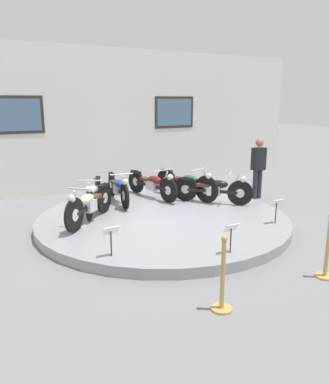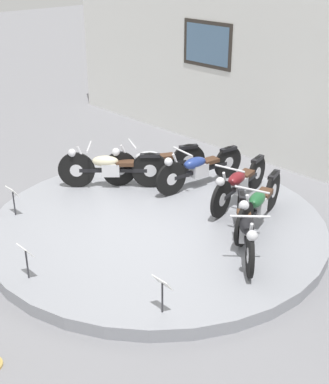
% 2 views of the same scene
% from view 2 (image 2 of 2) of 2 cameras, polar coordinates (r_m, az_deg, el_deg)
% --- Properties ---
extents(ground_plane, '(60.00, 60.00, 0.00)m').
position_cam_2_polar(ground_plane, '(8.83, -0.75, -4.17)').
color(ground_plane, slate).
extents(display_platform, '(5.46, 5.46, 0.19)m').
position_cam_2_polar(display_platform, '(8.79, -0.75, -3.63)').
color(display_platform, gray).
rests_on(display_platform, ground_plane).
extents(back_wall, '(14.00, 0.22, 4.15)m').
position_cam_2_polar(back_wall, '(10.93, 14.50, 12.48)').
color(back_wall, silver).
rests_on(back_wall, ground_plane).
extents(motorcycle_cream, '(1.44, 1.50, 0.82)m').
position_cam_2_polar(motorcycle_cream, '(9.83, -5.73, 2.67)').
color(motorcycle_cream, black).
rests_on(motorcycle_cream, display_platform).
extents(motorcycle_silver, '(0.93, 1.84, 0.81)m').
position_cam_2_polar(motorcycle_silver, '(10.04, -1.29, 3.24)').
color(motorcycle_silver, black).
rests_on(motorcycle_silver, display_platform).
extents(motorcycle_blue, '(0.54, 1.97, 0.79)m').
position_cam_2_polar(motorcycle_blue, '(9.83, 3.68, 2.63)').
color(motorcycle_blue, black).
rests_on(motorcycle_blue, display_platform).
extents(motorcycle_maroon, '(0.60, 1.94, 0.79)m').
position_cam_2_polar(motorcycle_maroon, '(9.27, 7.94, 1.00)').
color(motorcycle_maroon, black).
rests_on(motorcycle_maroon, display_platform).
extents(motorcycle_green, '(0.74, 1.94, 0.82)m').
position_cam_2_polar(motorcycle_green, '(8.52, 10.00, -1.24)').
color(motorcycle_green, black).
rests_on(motorcycle_green, display_platform).
extents(motorcycle_black, '(1.41, 1.45, 0.78)m').
position_cam_2_polar(motorcycle_black, '(7.83, 8.65, -3.85)').
color(motorcycle_black, black).
rests_on(motorcycle_black, display_platform).
extents(info_placard_front_left, '(0.26, 0.11, 0.51)m').
position_cam_2_polar(info_placard_front_left, '(9.11, -15.86, -0.31)').
color(info_placard_front_left, '#333338').
rests_on(info_placard_front_left, display_platform).
extents(info_placard_front_centre, '(0.26, 0.11, 0.51)m').
position_cam_2_polar(info_placard_front_centre, '(7.37, -14.56, -6.48)').
color(info_placard_front_centre, '#333338').
rests_on(info_placard_front_centre, display_platform).
extents(info_placard_front_right, '(0.26, 0.11, 0.51)m').
position_cam_2_polar(info_placard_front_right, '(6.52, -0.24, -10.11)').
color(info_placard_front_right, '#333338').
rests_on(info_placard_front_right, display_platform).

